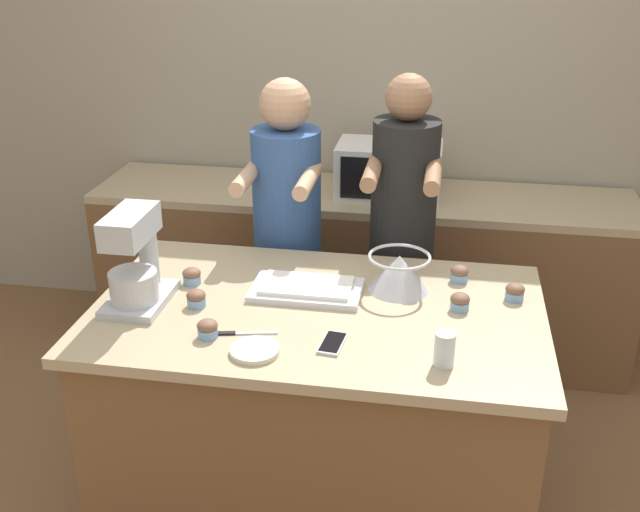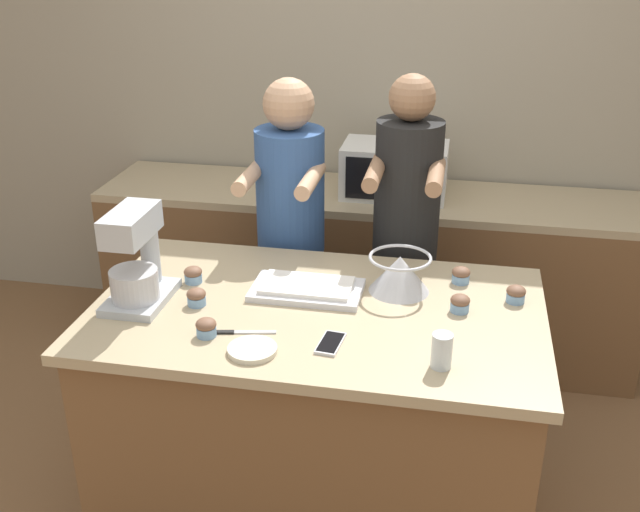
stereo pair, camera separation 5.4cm
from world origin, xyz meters
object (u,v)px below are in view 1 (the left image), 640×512
at_px(person_right, 401,248).
at_px(mixing_bowl, 399,272).
at_px(drinking_glass, 444,349).
at_px(microwave_oven, 389,170).
at_px(cupcake_3, 192,276).
at_px(small_plate, 255,350).
at_px(baking_tray, 306,289).
at_px(cupcake_5, 460,302).
at_px(cell_phone, 333,343).
at_px(knife, 240,333).
at_px(cupcake_1, 208,329).
at_px(cupcake_0, 459,273).
at_px(cupcake_2, 196,298).
at_px(stand_mixer, 135,264).
at_px(cupcake_4, 515,292).
at_px(person_left, 287,245).

height_order(person_right, mixing_bowl, person_right).
bearing_deg(drinking_glass, microwave_oven, 100.88).
bearing_deg(cupcake_3, small_plate, -51.11).
xyz_separation_m(baking_tray, microwave_oven, (0.19, 1.23, 0.08)).
distance_m(cupcake_3, cupcake_5, 1.00).
xyz_separation_m(cell_phone, knife, (-0.31, 0.01, -0.00)).
height_order(person_right, drinking_glass, person_right).
xyz_separation_m(baking_tray, knife, (-0.16, -0.33, -0.02)).
distance_m(cell_phone, drinking_glass, 0.37).
bearing_deg(cupcake_1, drinking_glass, -2.92).
height_order(mixing_bowl, cupcake_0, mixing_bowl).
relative_size(cupcake_2, cupcake_5, 1.00).
height_order(cupcake_2, cupcake_3, same).
bearing_deg(mixing_bowl, small_plate, -128.54).
relative_size(stand_mixer, cupcake_4, 5.11).
bearing_deg(knife, drinking_glass, -6.50).
distance_m(stand_mixer, cupcake_2, 0.24).
bearing_deg(mixing_bowl, person_left, 136.63).
bearing_deg(cupcake_5, drinking_glass, -97.33).
height_order(knife, cupcake_3, cupcake_3).
relative_size(cell_phone, drinking_glass, 1.33).
bearing_deg(stand_mixer, cell_phone, -12.64).
height_order(stand_mixer, cupcake_1, stand_mixer).
xyz_separation_m(person_right, mixing_bowl, (0.02, -0.50, 0.13)).
relative_size(cupcake_1, cupcake_4, 1.00).
bearing_deg(cupcake_4, small_plate, -148.48).
distance_m(knife, cupcake_4, 1.00).
xyz_separation_m(drinking_glass, small_plate, (-0.59, -0.03, -0.05)).
bearing_deg(cupcake_4, cupcake_3, -176.60).
bearing_deg(cupcake_3, drinking_glass, -23.42).
height_order(person_left, microwave_oven, person_left).
relative_size(person_right, cupcake_1, 23.49).
height_order(person_right, cell_phone, person_right).
height_order(stand_mixer, baking_tray, stand_mixer).
bearing_deg(person_left, small_plate, -83.67).
bearing_deg(knife, person_right, 62.73).
distance_m(microwave_oven, knife, 1.61).
distance_m(person_right, knife, 1.03).
bearing_deg(baking_tray, microwave_oven, 81.07).
distance_m(person_right, cupcake_3, 0.95).
distance_m(microwave_oven, cupcake_5, 1.32).
relative_size(cell_phone, small_plate, 0.94).
height_order(person_left, drinking_glass, person_left).
xyz_separation_m(drinking_glass, cupcake_0, (0.05, 0.60, -0.02)).
bearing_deg(small_plate, cupcake_2, 136.21).
relative_size(person_right, cupcake_0, 23.49).
distance_m(microwave_oven, drinking_glass, 1.67).
relative_size(stand_mixer, cupcake_2, 5.11).
xyz_separation_m(person_left, cupcake_4, (0.95, -0.51, 0.10)).
distance_m(small_plate, cupcake_4, 0.98).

